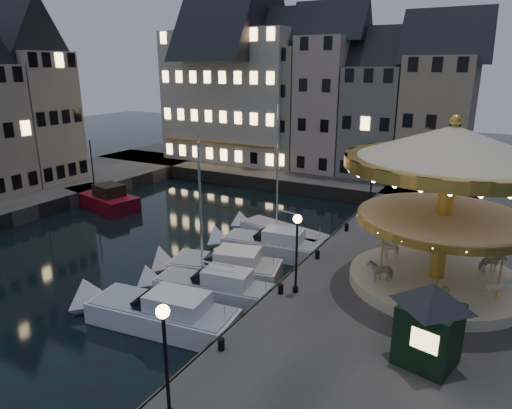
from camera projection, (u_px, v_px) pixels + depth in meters
The scene contains 29 objects.
ground at pixel (173, 291), 26.23m from camera, with size 160.00×160.00×0.00m, color black.
quay_east at pixel (449, 293), 24.55m from camera, with size 16.00×56.00×1.30m, color #474442.
quay_north at pixel (272, 171), 53.17m from camera, with size 44.00×12.00×1.30m, color #474442.
quaywall_e at pixel (311, 263), 28.27m from camera, with size 0.15×44.00×1.30m, color #47423A.
quaywall_n at pixel (263, 184), 47.22m from camera, with size 48.00×0.15×1.30m, color #47423A.
quaywall_w at pixel (10, 221), 36.07m from camera, with size 0.15×44.00×1.30m, color #47423A.
streetlamp_a at pixel (165, 347), 14.19m from camera, with size 0.44×0.44×4.17m.
streetlamp_b at pixel (297, 242), 22.55m from camera, with size 0.44×0.44×4.17m.
streetlamp_c at pixel (371, 184), 33.84m from camera, with size 0.44×0.44×4.17m.
bollard_a at pixel (221, 343), 18.51m from camera, with size 0.30×0.30×0.57m.
bollard_b at pixel (281, 288), 23.11m from camera, with size 0.30×0.30×0.57m.
bollard_c at pixel (317, 254), 27.29m from camera, with size 0.30×0.30×0.57m.
bollard_d at pixel (347, 227), 31.89m from camera, with size 0.30×0.30×0.57m.
townhouse_na at pixel (199, 104), 58.10m from camera, with size 5.50×8.00×12.80m.
townhouse_nb at pixel (236, 101), 55.42m from camera, with size 6.16×8.00×13.80m.
townhouse_nc at pixel (280, 98), 52.47m from camera, with size 6.82×8.00×14.80m.
townhouse_nd at pixel (328, 96), 49.65m from camera, with size 5.50×8.00×15.80m.
townhouse_ne at pixel (377, 112), 47.56m from camera, with size 6.16×8.00×12.80m.
townhouse_nf at pixel (439, 110), 44.60m from camera, with size 6.82×8.00×13.80m.
townhouse_wc at pixel (32, 107), 44.98m from camera, with size 8.80×5.50×14.20m.
hotel_corner at pixel (236, 88), 54.96m from camera, with size 17.60×9.00×16.80m.
motorboat_b at pixel (156, 313), 22.61m from camera, with size 8.70×3.48×2.15m.
motorboat_c at pixel (207, 288), 25.08m from camera, with size 7.76×2.95×10.24m.
motorboat_d at pixel (219, 268), 27.65m from camera, with size 7.73×4.22×2.15m.
motorboat_e at pixel (267, 245), 31.14m from camera, with size 7.88×3.00×2.15m.
motorboat_f at pixel (278, 234), 33.63m from camera, with size 8.02×3.70×10.63m.
red_fishing_boat at pixel (102, 199), 41.65m from camera, with size 8.74×4.58×6.19m.
carousel at pixel (449, 177), 22.30m from camera, with size 10.18×10.18×8.90m.
ticket_kiosk at pixel (431, 310), 17.20m from camera, with size 3.26×3.26×3.81m.
Camera 1 is at (15.64, -18.36, 12.40)m, focal length 32.00 mm.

